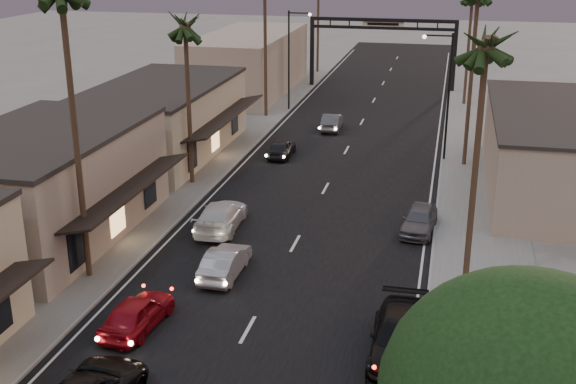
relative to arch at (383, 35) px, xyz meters
The scene contains 20 objects.
ground 30.50m from the arch, 90.00° to the right, with size 200.00×200.00×0.00m, color slate.
road 25.60m from the arch, 90.00° to the right, with size 14.00×120.00×0.02m, color black.
sidewalk_left 21.07m from the arch, 117.83° to the right, with size 5.00×92.00×0.12m, color slate.
sidewalk_right 21.07m from the arch, 62.17° to the right, with size 5.00×92.00×0.12m, color slate.
storefront_mid 45.96m from the arch, 106.46° to the right, with size 8.00×14.00×5.50m, color gray.
storefront_far 31.02m from the arch, 114.91° to the right, with size 8.00×16.00×5.00m, color beige.
storefront_dist 14.16m from the arch, 158.97° to the right, with size 8.00×20.00×6.00m, color gray.
building_right 33.24m from the arch, 64.98° to the right, with size 8.00×18.00×5.00m, color gray.
arch is the anchor object (origin of this frame).
streetlight_right 25.94m from the arch, 74.53° to the right, with size 2.13×0.30×9.00m.
streetlight_left 13.85m from the arch, 119.97° to the right, with size 2.13×0.30×9.00m.
palm_lc 35.41m from the arch, 104.20° to the right, with size 3.20×3.20×12.20m.
palm_ra 47.17m from the arch, 79.41° to the right, with size 3.20×3.20×13.20m.
oncoming_red 52.28m from the arch, 94.86° to the right, with size 1.68×4.18×1.42m, color maroon.
oncoming_silver 46.69m from the arch, 92.99° to the right, with size 1.45×4.17×1.37m, color gray.
oncoming_white 41.39m from the arch, 96.16° to the right, with size 2.11×5.20×1.51m, color silver.
oncoming_dgrey 27.52m from the arch, 99.29° to the right, with size 1.56×3.88×1.32m, color black.
oncoming_grey_far 19.01m from the arch, 96.60° to the right, with size 1.44×4.13×1.36m, color #454549.
curbside_black 52.14m from the arch, 83.14° to the right, with size 2.24×5.52×1.60m, color black.
curbside_grey 39.69m from the arch, 80.95° to the right, with size 1.66×4.13×1.41m, color #4E4F53.
Camera 1 is at (7.39, -5.82, 15.12)m, focal length 45.00 mm.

